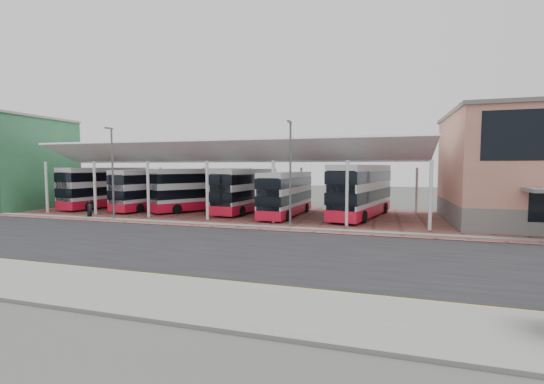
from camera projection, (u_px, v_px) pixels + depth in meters
The scene contains 19 objects.
ground at pixel (233, 244), 21.99m from camera, with size 140.00×140.00×0.00m, color #3E403C.
road at pixel (226, 248), 21.03m from camera, with size 120.00×14.00×0.02m, color black.
forecourt at pixel (307, 217), 33.83m from camera, with size 72.00×16.00×0.06m, color brown.
sidewalk at pixel (138, 292), 13.39m from camera, with size 120.00×4.00×0.14m, color slate.
north_kerb at pixel (265, 227), 27.91m from camera, with size 120.00×0.80×0.14m, color slate.
yellow_line_near at pixel (168, 278), 15.30m from camera, with size 120.00×0.12×0.01m, color #D8C200.
yellow_line_far at pixel (172, 276), 15.59m from camera, with size 120.00×0.12×0.01m, color #D8C200.
canopy at pixel (232, 156), 36.62m from camera, with size 37.00×11.63×7.07m.
shop_green at pixel (23, 163), 40.74m from camera, with size 6.40×10.20×10.22m.
lamp_west at pixel (112, 171), 31.70m from camera, with size 0.16×0.90×8.07m.
lamp_east at pixel (290, 171), 27.10m from camera, with size 0.16×0.90×8.07m.
bus_0 at pixel (107, 187), 41.84m from camera, with size 3.79×11.23×4.54m.
bus_1 at pixel (155, 190), 39.79m from camera, with size 4.17×10.70×4.30m.
bus_2 at pixel (201, 190), 38.64m from camera, with size 7.85×10.43×4.44m.
bus_3 at pixel (246, 190), 37.48m from camera, with size 3.53×10.90×4.41m.
bus_4 at pixel (286, 194), 34.33m from camera, with size 2.97×10.11×4.11m.
bus_5 at pixel (362, 191), 33.46m from camera, with size 5.31×11.96×4.80m.
pedestrian at pixel (90, 209), 33.04m from camera, with size 0.57×0.38×1.57m, color black.
suitcase at pixel (90, 214), 33.63m from camera, with size 0.32×0.23×0.54m, color black.
Camera 1 is at (8.51, -20.11, 4.70)m, focal length 24.00 mm.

